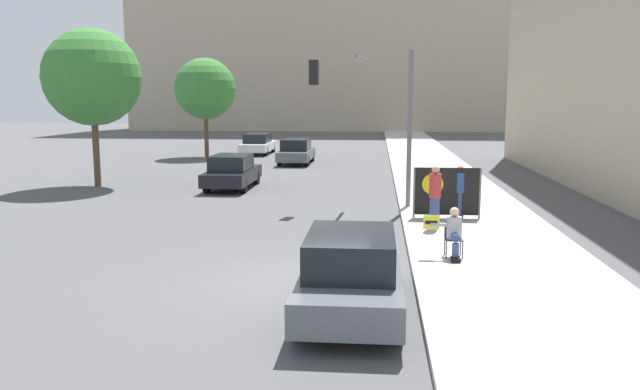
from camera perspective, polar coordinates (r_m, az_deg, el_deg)
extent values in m
plane|color=#4F4F51|center=(12.97, -1.12, -8.24)|extent=(160.00, 160.00, 0.00)
cube|color=#B7B2A8|center=(27.74, 11.29, 0.92)|extent=(4.30, 90.00, 0.15)
cube|color=tan|center=(78.71, 2.83, 16.92)|extent=(52.00, 12.00, 29.78)
cylinder|color=#474C56|center=(14.68, 11.47, -4.96)|extent=(0.03, 0.03, 0.41)
cylinder|color=#474C56|center=(14.72, 12.91, -4.96)|extent=(0.03, 0.03, 0.41)
cylinder|color=#474C56|center=(15.04, 11.32, -4.62)|extent=(0.03, 0.03, 0.41)
cylinder|color=#474C56|center=(15.08, 12.72, -4.63)|extent=(0.03, 0.03, 0.41)
cube|color=navy|center=(14.83, 12.13, -3.98)|extent=(0.40, 0.40, 0.02)
cube|color=navy|center=(14.97, 12.07, -3.07)|extent=(0.40, 0.02, 0.38)
cylinder|color=#334775|center=(14.65, 12.22, -3.73)|extent=(0.18, 0.42, 0.18)
cylinder|color=#334775|center=(14.52, 12.28, -5.13)|extent=(0.16, 0.16, 0.41)
cube|color=black|center=(14.50, 12.29, -5.79)|extent=(0.20, 0.28, 0.10)
cylinder|color=#9E9EA3|center=(14.80, 12.15, -2.93)|extent=(0.34, 0.34, 0.52)
sphere|color=beige|center=(14.73, 12.20, -1.52)|extent=(0.22, 0.22, 0.22)
cylinder|color=#9E9EA3|center=(14.67, 10.93, -2.68)|extent=(0.45, 0.09, 0.09)
cube|color=yellow|center=(14.64, 10.15, -2.48)|extent=(0.37, 0.02, 0.34)
cube|color=black|center=(14.63, 10.15, -2.49)|extent=(0.28, 0.01, 0.08)
cylinder|color=#334775|center=(18.03, 10.42, -1.62)|extent=(0.28, 0.28, 0.87)
cylinder|color=#B23333|center=(17.91, 10.49, 0.83)|extent=(0.34, 0.34, 0.69)
sphere|color=tan|center=(17.85, 10.53, 2.29)|extent=(0.23, 0.23, 0.23)
cylinder|color=#334775|center=(19.74, 12.61, -0.90)|extent=(0.28, 0.28, 0.79)
cylinder|color=navy|center=(19.64, 12.68, 1.13)|extent=(0.34, 0.34, 0.62)
sphere|color=tan|center=(19.59, 12.72, 2.33)|extent=(0.21, 0.21, 0.21)
cylinder|color=slate|center=(19.43, 8.60, 0.22)|extent=(0.06, 0.06, 1.57)
cylinder|color=slate|center=(19.66, 14.42, 0.14)|extent=(0.06, 0.06, 1.57)
cube|color=black|center=(19.51, 11.53, 0.32)|extent=(2.00, 0.02, 1.47)
cylinder|color=yellow|center=(19.42, 10.27, 0.97)|extent=(0.65, 0.01, 0.65)
cylinder|color=slate|center=(21.39, 8.19, 5.98)|extent=(0.16, 0.16, 5.26)
cylinder|color=slate|center=(21.52, 3.84, 12.26)|extent=(0.39, 3.29, 0.11)
cube|color=black|center=(21.75, -0.56, 11.14)|extent=(0.32, 0.32, 0.84)
sphere|color=green|center=(21.74, -0.56, 10.40)|extent=(0.18, 0.18, 0.18)
cube|color=#565B60|center=(11.29, 2.85, -7.94)|extent=(1.76, 4.32, 0.56)
cube|color=black|center=(10.97, 2.83, -5.18)|extent=(1.52, 2.25, 0.65)
cylinder|color=black|center=(12.69, -0.41, -7.11)|extent=(0.22, 0.64, 0.64)
cylinder|color=black|center=(12.64, 6.62, -7.24)|extent=(0.22, 0.64, 0.64)
cylinder|color=black|center=(10.16, -1.93, -11.25)|extent=(0.22, 0.64, 0.64)
cylinder|color=black|center=(10.09, 6.98, -11.45)|extent=(0.22, 0.64, 0.64)
cube|color=black|center=(26.87, -8.01, 1.76)|extent=(1.75, 4.31, 0.54)
cube|color=black|center=(26.64, -8.12, 2.97)|extent=(1.51, 2.24, 0.64)
cylinder|color=black|center=(28.37, -8.89, 1.66)|extent=(0.22, 0.64, 0.64)
cylinder|color=black|center=(28.04, -5.85, 1.64)|extent=(0.22, 0.64, 0.64)
cylinder|color=black|center=(25.81, -10.33, 0.92)|extent=(0.22, 0.64, 0.64)
cylinder|color=black|center=(25.44, -7.00, 0.89)|extent=(0.22, 0.64, 0.64)
cube|color=#565B60|center=(36.77, -2.17, 3.73)|extent=(1.79, 4.62, 0.54)
cube|color=black|center=(36.54, -2.21, 4.64)|extent=(1.54, 2.40, 0.64)
cylinder|color=black|center=(38.31, -3.06, 3.60)|extent=(0.22, 0.64, 0.64)
cylinder|color=black|center=(38.12, -0.72, 3.58)|extent=(0.22, 0.64, 0.64)
cylinder|color=black|center=(35.49, -3.72, 3.17)|extent=(0.22, 0.64, 0.64)
cylinder|color=black|center=(35.28, -1.20, 3.16)|extent=(0.22, 0.64, 0.64)
cube|color=white|center=(43.32, -5.68, 4.45)|extent=(1.82, 4.66, 0.52)
cube|color=black|center=(43.09, -5.74, 5.20)|extent=(1.56, 2.42, 0.63)
cylinder|color=black|center=(44.90, -6.33, 4.32)|extent=(0.22, 0.64, 0.64)
cylinder|color=black|center=(44.61, -4.31, 4.32)|extent=(0.22, 0.64, 0.64)
cylinder|color=black|center=(42.08, -7.11, 4.01)|extent=(0.22, 0.64, 0.64)
cylinder|color=black|center=(41.77, -4.97, 4.01)|extent=(0.22, 0.64, 0.64)
cylinder|color=brown|center=(28.78, -19.79, 3.96)|extent=(0.28, 0.28, 3.25)
sphere|color=#387A33|center=(28.72, -20.11, 10.08)|extent=(4.13, 4.13, 4.13)
cylinder|color=brown|center=(41.47, -10.35, 5.53)|extent=(0.28, 0.28, 3.04)
sphere|color=#387A33|center=(41.41, -10.46, 9.54)|extent=(3.93, 3.93, 3.93)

